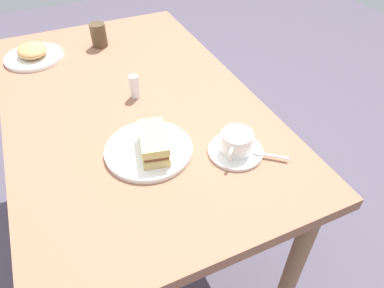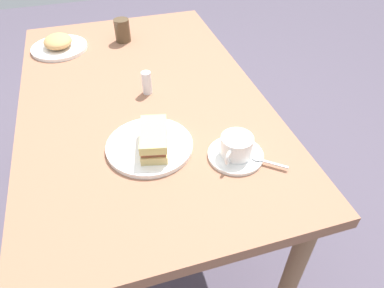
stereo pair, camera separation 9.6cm
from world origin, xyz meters
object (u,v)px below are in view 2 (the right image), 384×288
Objects in this scene: sandwich_front at (154,139)px; salt_shaker at (147,83)px; side_plate at (60,48)px; dining_table at (143,112)px; spoon at (264,161)px; sandwich_plate at (150,146)px; drinking_glass at (122,30)px; coffee_saucer at (235,155)px; coffee_cup at (236,146)px.

salt_shaker reaches higher than sandwich_front.
sandwich_front reaches higher than side_plate.
dining_table is 0.12m from salt_shaker.
sandwich_front is at bearing 63.34° from spoon.
side_plate is at bearing 18.50° from sandwich_plate.
drinking_glass reaches higher than spoon.
sandwich_plate is 3.10× the size of salt_shaker.
coffee_saucer is 0.82m from drinking_glass.
sandwich_front is (-0.02, -0.01, 0.04)m from sandwich_plate.
sandwich_plate is at bearing 169.63° from salt_shaker.
coffee_saucer is 1.64× the size of drinking_glass.
dining_table is 0.32m from sandwich_front.
spoon is 0.89m from drinking_glass.
coffee_cup is 0.44× the size of side_plate.
drinking_glass is at bearing 2.58° from salt_shaker.
sandwich_plate is at bearing 174.92° from dining_table.
coffee_cup is at bearing -166.85° from drinking_glass.
spoon is 0.89× the size of drinking_glass.
salt_shaker is at bearing 24.23° from coffee_saucer.
salt_shaker reaches higher than sandwich_plate.
spoon is (-0.05, -0.06, -0.03)m from coffee_cup.
sandwich_front is at bearing 67.77° from coffee_saucer.
drinking_glass is at bearing -1.57° from sandwich_front.
spoon is 1.06× the size of salt_shaker.
coffee_cup reaches higher than sandwich_plate.
salt_shaker is at bearing -10.37° from sandwich_plate.
drinking_glass is at bearing 13.15° from coffee_cup.
spoon is 0.49m from salt_shaker.
coffee_cup reaches higher than spoon.
side_plate is (0.80, 0.45, -0.03)m from coffee_cup.
salt_shaker is at bearing -177.42° from drinking_glass.
drinking_glass reaches higher than coffee_cup.
sandwich_front is at bearing 177.40° from dining_table.
salt_shaker is (0.38, 0.17, 0.03)m from coffee_saucer.
drinking_glass is at bearing 16.33° from spoon.
sandwich_plate is at bearing 177.46° from drinking_glass.
dining_table is at bearing -5.08° from sandwich_plate.
coffee_saucer is (-0.38, -0.20, 0.08)m from dining_table.
spoon reaches higher than sandwich_plate.
salt_shaker reaches higher than coffee_cup.
spoon is (-0.05, -0.06, 0.01)m from coffee_saucer.
side_plate is (0.80, 0.45, 0.00)m from coffee_saucer.
sandwich_plate is 1.10× the size of side_plate.
spoon is at bearing -128.29° from coffee_cup.
coffee_cup is (-0.38, -0.19, 0.12)m from dining_table.
spoon is (-0.14, -0.27, -0.03)m from sandwich_front.
spoon is at bearing -118.68° from sandwich_plate.
dining_table is 15.76× the size of spoon.
side_plate reaches higher than coffee_saucer.
sandwich_front reaches higher than dining_table.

